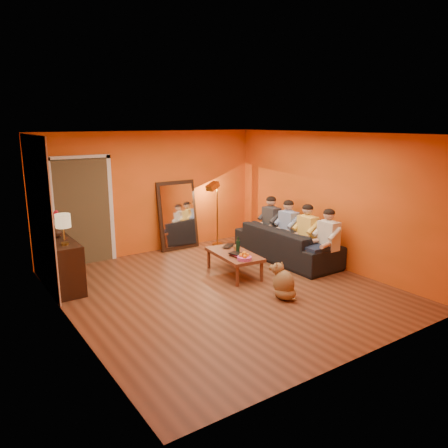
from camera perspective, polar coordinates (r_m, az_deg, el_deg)
room_shell at (r=7.44m, az=-1.67°, el=1.71°), size 5.00×5.50×2.60m
white_accent at (r=7.81m, az=-22.97°, el=1.20°), size 0.02×1.90×2.58m
doorway_recess at (r=9.11m, az=-18.16°, el=1.59°), size 1.06×0.30×2.10m
door_jamb_left at (r=8.86m, az=-21.47°, el=1.01°), size 0.08×0.06×2.20m
door_jamb_right at (r=9.17m, az=-14.54°, el=1.90°), size 0.08×0.06×2.20m
door_header at (r=8.85m, az=-18.44°, el=8.25°), size 1.22×0.06×0.08m
mirror_frame at (r=9.74m, az=-6.08°, el=1.16°), size 0.92×0.27×1.51m
mirror_glass at (r=9.70m, az=-5.97°, el=1.12°), size 0.78×0.21×1.35m
sideboard at (r=7.88m, az=-20.36°, el=-5.05°), size 0.44×1.18×0.85m
table_lamp at (r=7.42m, az=-20.21°, el=-0.69°), size 0.24×0.24×0.51m
sofa at (r=9.07m, az=8.17°, el=-2.51°), size 2.37×0.93×0.69m
coffee_table at (r=8.15m, az=1.32°, el=-5.19°), size 0.74×1.27×0.42m
floor_lamp at (r=9.94m, az=-0.89°, el=1.25°), size 0.35×0.31×1.44m
dog at (r=7.13m, az=7.80°, el=-7.33°), size 0.49×0.59×0.59m
person_far_left at (r=8.41m, az=13.47°, el=-2.14°), size 0.70×0.44×1.22m
person_mid_left at (r=8.77m, az=10.83°, el=-1.37°), size 0.70×0.44×1.22m
person_mid_right at (r=9.16m, az=8.41°, el=-0.66°), size 0.70×0.44×1.22m
person_far_right at (r=9.55m, az=6.19°, el=-0.00°), size 0.70×0.44×1.22m
fruit_bowl at (r=7.66m, az=2.68°, el=-4.14°), size 0.26×0.26×0.16m
wine_bottle at (r=8.03m, az=1.83°, el=-2.75°), size 0.07×0.07×0.31m
tumbler at (r=8.24m, az=1.52°, el=-3.15°), size 0.10×0.10×0.09m
laptop at (r=8.46m, az=0.94°, el=-2.91°), size 0.43×0.40×0.03m
book_lower at (r=7.83m, az=1.10°, el=-4.28°), size 0.18×0.23×0.02m
book_mid at (r=7.84m, az=1.12°, el=-4.12°), size 0.17×0.23×0.02m
book_upper at (r=7.81m, az=1.15°, el=-4.03°), size 0.23×0.27×0.02m
vase at (r=7.98m, az=-21.11°, el=-0.96°), size 0.20×0.20×0.20m
flowers at (r=7.92m, az=-21.26°, el=0.85°), size 0.17×0.17×0.48m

